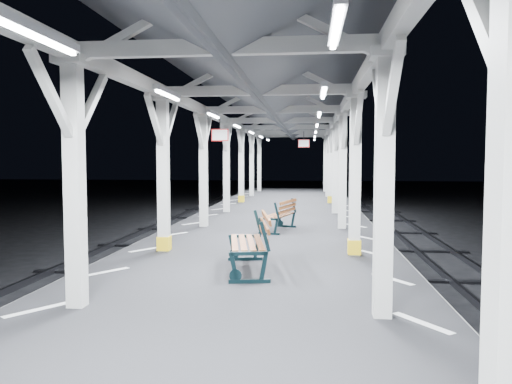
# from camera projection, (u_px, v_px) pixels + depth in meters

# --- Properties ---
(ground) EXTENTS (120.00, 120.00, 0.00)m
(ground) POSITION_uv_depth(u_px,v_px,m) (245.00, 333.00, 8.52)
(ground) COLOR black
(ground) RESTS_ON ground
(platform) EXTENTS (6.00, 50.00, 1.00)m
(platform) POSITION_uv_depth(u_px,v_px,m) (245.00, 305.00, 8.49)
(platform) COLOR black
(platform) RESTS_ON ground
(hazard_stripes_left) EXTENTS (1.00, 48.00, 0.01)m
(hazard_stripes_left) POSITION_uv_depth(u_px,v_px,m) (106.00, 272.00, 8.72)
(hazard_stripes_left) COLOR silver
(hazard_stripes_left) RESTS_ON platform
(hazard_stripes_right) EXTENTS (1.00, 48.00, 0.01)m
(hazard_stripes_right) POSITION_uv_depth(u_px,v_px,m) (392.00, 279.00, 8.19)
(hazard_stripes_right) COLOR silver
(hazard_stripes_right) RESTS_ON platform
(canopy) EXTENTS (5.40, 49.00, 4.65)m
(canopy) POSITION_uv_depth(u_px,v_px,m) (244.00, 62.00, 8.20)
(canopy) COLOR beige
(canopy) RESTS_ON platform
(bench_mid) EXTENTS (0.98, 1.94, 1.01)m
(bench_mid) POSITION_uv_depth(u_px,v_px,m) (253.00, 241.00, 8.80)
(bench_mid) COLOR black
(bench_mid) RESTS_ON platform
(bench_far) EXTENTS (0.97, 1.68, 0.86)m
(bench_far) POSITION_uv_depth(u_px,v_px,m) (282.00, 214.00, 13.67)
(bench_far) COLOR black
(bench_far) RESTS_ON platform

